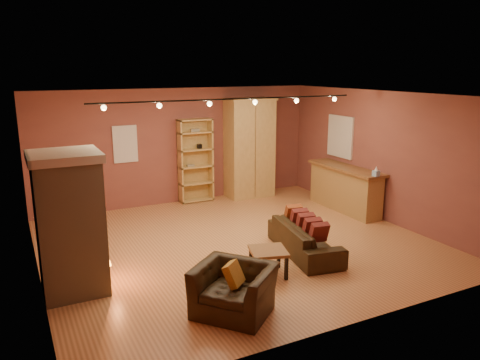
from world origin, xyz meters
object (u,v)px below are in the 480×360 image
armoire (249,148)px  loveseat (305,233)px  coffee_table (268,253)px  fireplace (70,223)px  bar_counter (345,188)px  armchair (234,282)px  bookcase (195,160)px

armoire → loveseat: 4.10m
armoire → coffee_table: 4.89m
fireplace → bar_counter: size_ratio=0.98×
coffee_table → fireplace: bearing=163.5°
bar_counter → armoire: bearing=123.5°
armoire → armchair: 6.05m
bar_counter → bookcase: bearing=140.5°
bookcase → bar_counter: 3.70m
armchair → armoire: bearing=109.7°
armoire → coffee_table: size_ratio=3.57×
fireplace → armoire: 5.99m
bookcase → armoire: bearing=-8.5°
armoire → bar_counter: bearing=-56.5°
fireplace → bar_counter: (6.24, 1.41, -0.53)m
coffee_table → armchair: bearing=-141.2°
fireplace → armchair: size_ratio=1.75×
armoire → bar_counter: 2.65m
bar_counter → loveseat: size_ratio=1.12×
loveseat → armchair: (-2.06, -1.31, 0.07)m
bar_counter → armchair: 5.37m
fireplace → armchair: (1.84, -1.67, -0.61)m
fireplace → coffee_table: (2.86, -0.85, -0.69)m
armoire → bar_counter: (1.40, -2.12, -0.74)m
bar_counter → coffee_table: size_ratio=3.06×
armchair → loveseat: bearing=82.0°
loveseat → bookcase: bearing=16.7°
fireplace → armchair: bearing=-42.2°
bar_counter → fireplace: bearing=-167.3°
bookcase → loveseat: 4.19m
fireplace → coffee_table: bearing=-16.5°
bookcase → coffee_table: bearing=-96.9°
bar_counter → coffee_table: bearing=-146.2°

